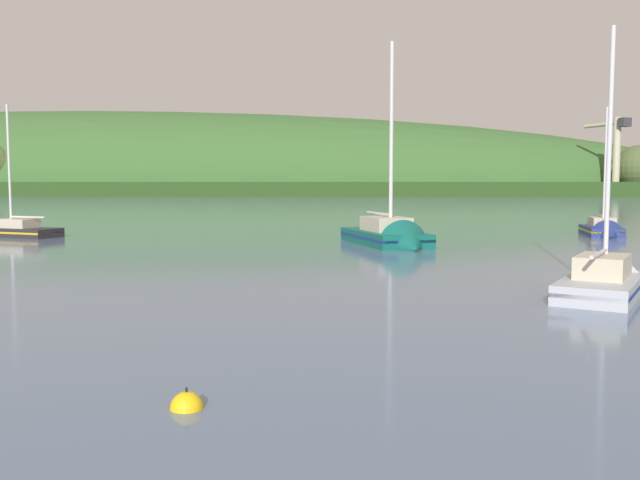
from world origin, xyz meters
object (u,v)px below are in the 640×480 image
Objects in this scene: dockside_crane at (615,157)px; sailboat_outer_reach at (604,287)px; sailboat_near_mooring at (391,241)px; mooring_buoy_midchannel at (187,408)px; sailboat_midwater_white at (11,234)px; sailboat_far_left at (603,232)px.

dockside_crane reaches higher than sailboat_outer_reach.
mooring_buoy_midchannel is (-3.06, -32.27, -0.32)m from sailboat_near_mooring.
sailboat_near_mooring is 32.41m from mooring_buoy_midchannel.
sailboat_outer_reach is (36.76, -22.37, 0.04)m from sailboat_midwater_white.
sailboat_near_mooring is 19.91m from sailboat_outer_reach.
sailboat_near_mooring is (-62.84, -167.65, -11.42)m from dockside_crane.
sailboat_near_mooring is 21.20× the size of mooring_buoy_midchannel.
dockside_crane is 2.19× the size of sailboat_outer_reach.
sailboat_near_mooring reaches higher than sailboat_midwater_white.
sailboat_outer_reach is 15.58× the size of mooring_buoy_midchannel.
dockside_crane is 164.89m from sailboat_far_left.
sailboat_far_left reaches higher than mooring_buoy_midchannel.
sailboat_far_left is 46.31m from mooring_buoy_midchannel.
sailboat_near_mooring is at bearing -172.42° from sailboat_midwater_white.
dockside_crane is at bearing 168.13° from sailboat_far_left.
mooring_buoy_midchannel is at bearing 140.98° from sailboat_midwater_white.
dockside_crane is 34.08× the size of mooring_buoy_midchannel.
sailboat_outer_reach reaches higher than mooring_buoy_midchannel.
sailboat_near_mooring is at bearing -53.04° from sailboat_far_left.
sailboat_outer_reach is (-54.79, -185.85, -11.49)m from dockside_crane.
sailboat_outer_reach is (8.05, -18.21, -0.07)m from sailboat_near_mooring.
sailboat_far_left is at bearing -156.70° from sailboat_midwater_white.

